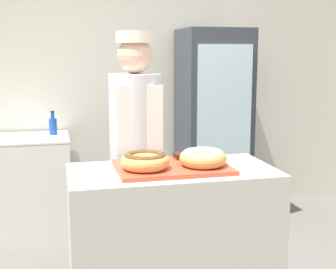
{
  "coord_description": "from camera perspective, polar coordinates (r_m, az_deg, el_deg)",
  "views": [
    {
      "loc": [
        -0.62,
        -2.45,
        1.6
      ],
      "look_at": [
        0.0,
        0.1,
        1.14
      ],
      "focal_mm": 50.0,
      "sensor_mm": 36.0,
      "label": 1
    }
  ],
  "objects": [
    {
      "name": "donut_chocolate_glaze",
      "position": [
        2.51,
        -2.81,
        -3.16
      ],
      "size": [
        0.26,
        0.26,
        0.09
      ],
      "color": "tan",
      "rests_on": "serving_tray"
    },
    {
      "name": "wall_back",
      "position": [
        4.63,
        -5.99,
        6.71
      ],
      "size": [
        8.0,
        0.06,
        2.7
      ],
      "color": "silver",
      "rests_on": "ground_plane"
    },
    {
      "name": "bottle_blue_b",
      "position": [
        4.33,
        -13.85,
        1.07
      ],
      "size": [
        0.07,
        0.07,
        0.22
      ],
      "color": "#1E4CB2",
      "rests_on": "chest_freezer"
    },
    {
      "name": "brownie_back_left",
      "position": [
        2.72,
        -2.39,
        -2.82
      ],
      "size": [
        0.1,
        0.1,
        0.03
      ],
      "color": "#382111",
      "rests_on": "serving_tray"
    },
    {
      "name": "display_counter",
      "position": [
        2.76,
        0.5,
        -14.02
      ],
      "size": [
        1.15,
        0.58,
        0.96
      ],
      "color": "beige",
      "rests_on": "ground_plane"
    },
    {
      "name": "brownie_back_right",
      "position": [
        2.76,
        1.83,
        -2.59
      ],
      "size": [
        0.1,
        0.1,
        0.03
      ],
      "color": "#382111",
      "rests_on": "serving_tray"
    },
    {
      "name": "serving_tray",
      "position": [
        2.6,
        0.52,
        -4.02
      ],
      "size": [
        0.62,
        0.44,
        0.02
      ],
      "color": "#D84C33",
      "rests_on": "display_counter"
    },
    {
      "name": "beverage_fridge",
      "position": [
        4.5,
        5.5,
        1.04
      ],
      "size": [
        0.61,
        0.62,
        1.83
      ],
      "color": "#333842",
      "rests_on": "ground_plane"
    },
    {
      "name": "chest_freezer",
      "position": [
        4.39,
        -18.87,
        -5.99
      ],
      "size": [
        1.07,
        0.62,
        0.88
      ],
      "color": "white",
      "rests_on": "ground_plane"
    },
    {
      "name": "donut_light_glaze",
      "position": [
        2.59,
        4.28,
        -2.77
      ],
      "size": [
        0.26,
        0.26,
        0.09
      ],
      "color": "tan",
      "rests_on": "serving_tray"
    },
    {
      "name": "baker_person",
      "position": [
        3.1,
        -3.91,
        -2.61
      ],
      "size": [
        0.34,
        0.34,
        1.74
      ],
      "color": "#4C4C51",
      "rests_on": "ground_plane"
    }
  ]
}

